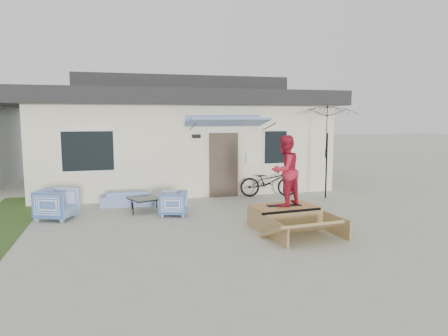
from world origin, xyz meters
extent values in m
plane|color=#A6A694|center=(0.00, 0.00, 0.00)|extent=(90.00, 90.00, 0.00)
cube|color=beige|center=(0.00, 8.00, 1.50)|extent=(10.00, 7.00, 3.00)
cube|color=black|center=(0.00, 8.00, 3.25)|extent=(10.80, 7.80, 0.50)
cube|color=black|center=(0.00, 8.00, 3.80)|extent=(7.50, 4.50, 0.60)
cube|color=#47382C|center=(1.00, 4.46, 1.05)|extent=(0.95, 0.08, 2.10)
cube|color=white|center=(-3.20, 4.47, 1.60)|extent=(1.60, 0.06, 1.30)
cube|color=white|center=(2.80, 4.47, 1.60)|extent=(0.90, 0.06, 1.20)
cube|color=#2856A8|center=(1.00, 3.95, 2.45)|extent=(2.50, 1.09, 0.29)
imported|color=#2856A8|center=(-2.10, 3.89, 0.31)|extent=(1.58, 0.52, 0.61)
imported|color=#2856A8|center=(-3.89, 2.69, 0.44)|extent=(1.07, 1.10, 0.88)
imported|color=#2856A8|center=(-0.96, 2.36, 0.36)|extent=(0.81, 0.84, 0.72)
cube|color=black|center=(-1.65, 2.98, 0.19)|extent=(1.01, 1.01, 0.38)
imported|color=black|center=(2.43, 4.10, 0.60)|extent=(1.97, 1.02, 1.20)
cylinder|color=black|center=(4.12, 3.37, 1.05)|extent=(0.05, 0.05, 2.10)
imported|color=black|center=(4.12, 3.37, 1.75)|extent=(1.96, 1.82, 0.90)
cube|color=black|center=(1.45, 0.54, 0.52)|extent=(0.85, 0.28, 0.05)
imported|color=#AD1C30|center=(1.45, 0.54, 1.39)|extent=(1.02, 0.94, 1.68)
camera|label=1|loc=(-2.38, -8.26, 2.62)|focal=32.57mm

